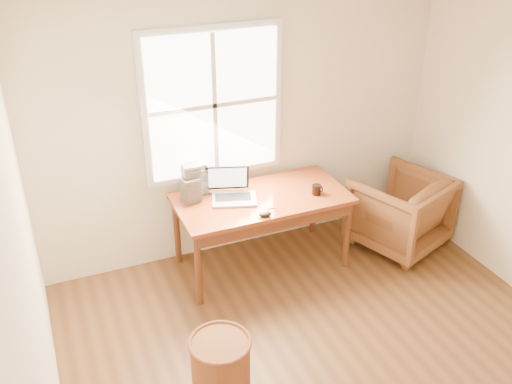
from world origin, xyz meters
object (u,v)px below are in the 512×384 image
armchair (399,211)px  wicker_stool (221,365)px  coffee_mug (316,190)px  desk (262,199)px  laptop (234,188)px  cd_stack_a (198,178)px

armchair → wicker_stool: size_ratio=1.96×
coffee_mug → desk: bearing=168.5°
laptop → armchair: bearing=10.1°
wicker_stool → armchair: bearing=25.7°
armchair → coffee_mug: coffee_mug is taller
armchair → coffee_mug: bearing=-24.1°
armchair → wicker_stool: 2.58m
desk → cd_stack_a: bearing=148.9°
desk → coffee_mug: size_ratio=16.86×
wicker_stool → cd_stack_a: 1.81m
armchair → coffee_mug: size_ratio=8.89×
desk → laptop: (-0.26, 0.03, 0.15)m
armchair → cd_stack_a: cd_stack_a is taller
laptop → cd_stack_a: size_ratio=1.23×
laptop → coffee_mug: laptop is taller
laptop → cd_stack_a: (-0.25, 0.28, 0.02)m
wicker_stool → coffee_mug: bearing=40.4°
laptop → coffee_mug: (0.75, -0.18, -0.08)m
coffee_mug → armchair: bearing=2.3°
desk → laptop: bearing=173.0°
laptop → coffee_mug: bearing=4.4°
desk → wicker_stool: desk is taller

